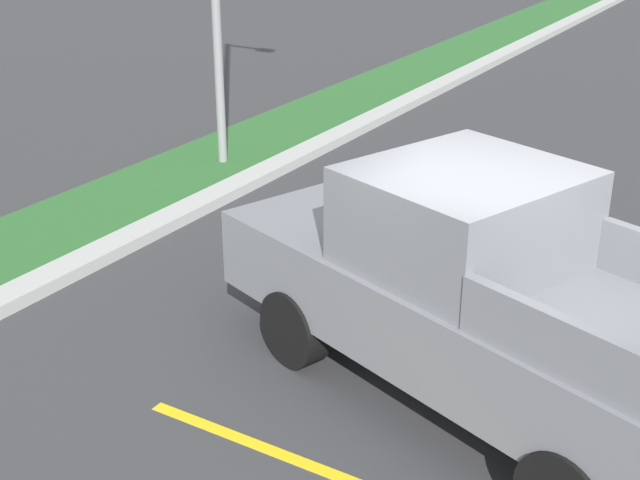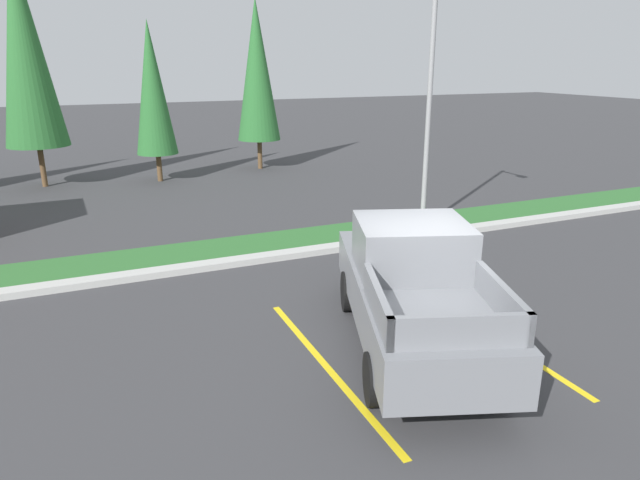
{
  "view_description": "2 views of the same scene",
  "coord_description": "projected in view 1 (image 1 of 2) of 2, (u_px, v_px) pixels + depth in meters",
  "views": [
    {
      "loc": [
        -6.55,
        -2.24,
        4.42
      ],
      "look_at": [
        0.51,
        2.04,
        0.83
      ],
      "focal_mm": 48.99,
      "sensor_mm": 36.0,
      "label": 1
    },
    {
      "loc": [
        -4.94,
        -7.13,
        4.58
      ],
      "look_at": [
        -0.87,
        2.25,
        1.29
      ],
      "focal_mm": 31.51,
      "sensor_mm": 36.0,
      "label": 2
    }
  ],
  "objects": [
    {
      "name": "ground_plane",
      "position": [
        481.0,
        388.0,
        7.97
      ],
      "size": [
        120.0,
        120.0,
        0.0
      ],
      "primitive_type": "plane",
      "color": "#38383A"
    },
    {
      "name": "parking_line_far",
      "position": [
        534.0,
        328.0,
        9.0
      ],
      "size": [
        0.12,
        4.8,
        0.01
      ],
      "primitive_type": "cube",
      "color": "yellow",
      "rests_on": "ground"
    },
    {
      "name": "curb_strip",
      "position": [
        83.0,
        262.0,
        10.31
      ],
      "size": [
        56.0,
        0.4,
        0.15
      ],
      "primitive_type": "cube",
      "color": "#B2B2AD",
      "rests_on": "ground"
    },
    {
      "name": "grass_median",
      "position": [
        20.0,
        246.0,
        10.85
      ],
      "size": [
        56.0,
        1.8,
        0.06
      ],
      "primitive_type": "cube",
      "color": "#2D662D",
      "rests_on": "ground"
    },
    {
      "name": "pickup_truck_main",
      "position": [
        482.0,
        295.0,
        7.41
      ],
      "size": [
        3.53,
        5.55,
        2.1
      ],
      "color": "black",
      "rests_on": "ground"
    }
  ]
}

